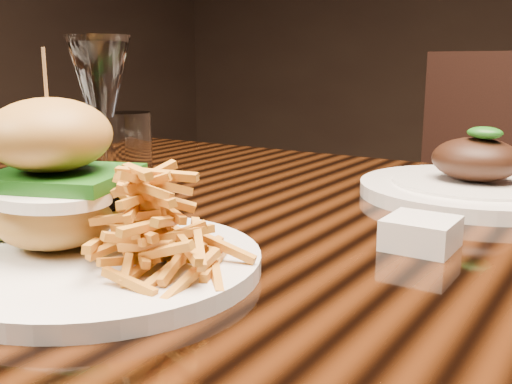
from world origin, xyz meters
The scene contains 7 objects.
dining_table centered at (0.00, 0.00, 0.67)m, with size 1.60×0.90×0.75m.
burger_plate centered at (-0.11, -0.25, 0.80)m, with size 0.28×0.28×0.19m.
ramekin centered at (0.10, -0.04, 0.76)m, with size 0.06×0.06×0.03m, color silver.
wine_glass centered at (-0.28, -0.09, 0.90)m, with size 0.08×0.08×0.21m.
water_tumbler centered at (-0.43, 0.10, 0.80)m, with size 0.07×0.07×0.10m, color white.
far_dish centered at (0.09, 0.22, 0.77)m, with size 0.30×0.30×0.10m.
chair_far centered at (-0.03, 0.89, 0.54)m, with size 0.53×0.54×0.95m.
Camera 1 is at (0.26, -0.59, 0.93)m, focal length 42.00 mm.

